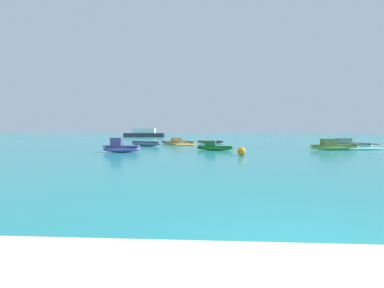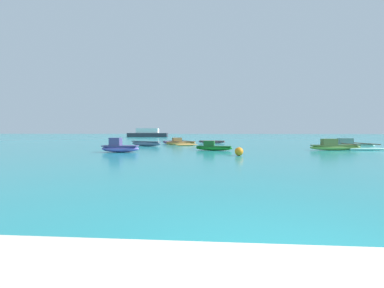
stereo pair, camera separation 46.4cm
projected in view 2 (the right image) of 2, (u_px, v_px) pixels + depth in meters
The scene contains 10 objects.
moored_boat_0 at pixel (213, 147), 18.92m from camera, with size 2.81×1.01×0.71m.
moored_boat_1 at pixel (119, 147), 17.35m from camera, with size 2.59×0.97×0.98m.
moored_boat_2 at pixel (180, 143), 26.26m from camera, with size 3.62×4.16×0.75m.
moored_boat_3 at pixel (212, 142), 29.79m from camera, with size 3.20×0.90×0.32m.
moored_boat_4 at pixel (146, 143), 24.27m from camera, with size 3.36×2.05×0.48m.
moored_boat_5 at pixel (350, 145), 20.91m from camera, with size 4.16×4.41×0.85m.
moored_boat_6 at pixel (172, 142), 29.18m from camera, with size 2.21×1.94×0.33m.
moored_boat_7 at pixel (334, 146), 19.13m from camera, with size 4.07×1.17×0.86m.
mooring_buoy_0 at pixel (239, 151), 14.87m from camera, with size 0.50×0.50×0.50m.
distant_ferry at pixel (148, 133), 59.97m from camera, with size 9.34×2.05×2.05m.
Camera 2 is at (-0.93, -2.01, 1.45)m, focal length 24.00 mm.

